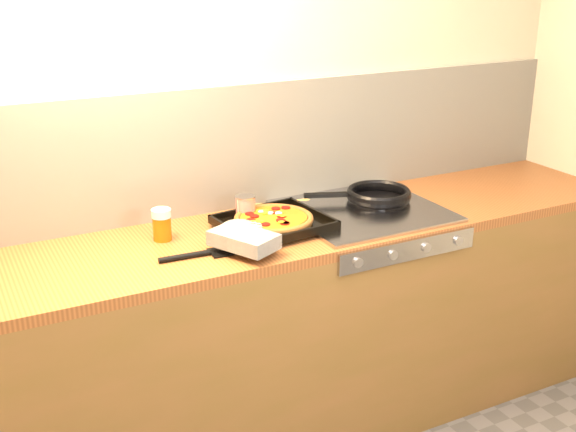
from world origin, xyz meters
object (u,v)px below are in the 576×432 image
tomato_can (246,209)px  frying_pan (377,196)px  juice_glass (162,224)px  pizza_on_tray (265,225)px

tomato_can → frying_pan: bearing=-5.6°
frying_pan → juice_glass: size_ratio=3.95×
pizza_on_tray → juice_glass: 0.37m
pizza_on_tray → juice_glass: bearing=159.1°
pizza_on_tray → tomato_can: 0.16m
frying_pan → tomato_can: tomato_can is taller
pizza_on_tray → frying_pan: bearing=10.1°
juice_glass → pizza_on_tray: bearing=-20.9°
pizza_on_tray → juice_glass: (-0.35, 0.13, 0.02)m
pizza_on_tray → frying_pan: pizza_on_tray is taller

